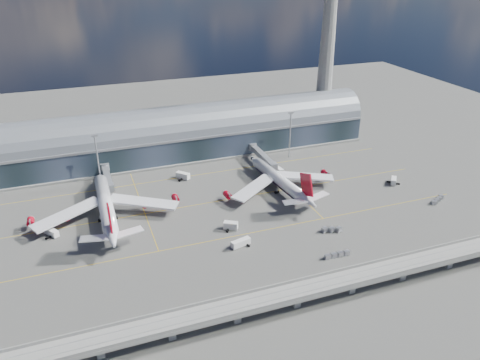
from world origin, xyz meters
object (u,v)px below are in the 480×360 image
object	(u,v)px
service_truck_1	(231,226)
service_truck_2	(241,243)
cargo_train_1	(332,230)
floodlight_mast_left	(98,159)
floodlight_mast_right	(290,134)
cargo_train_0	(337,255)
airliner_left	(106,207)
cargo_train_2	(437,200)
service_truck_4	(279,171)
service_truck_5	(183,176)
control_tower	(327,48)
service_truck_3	(394,181)
service_truck_0	(51,232)
airliner_right	(280,181)

from	to	relation	value
service_truck_1	service_truck_2	xyz separation A→B (m)	(-0.40, -12.90, -0.18)
cargo_train_1	service_truck_2	bearing A→B (deg)	67.36
floodlight_mast_left	floodlight_mast_right	size ratio (longest dim) A/B	1.00
service_truck_2	cargo_train_0	world-z (taller)	service_truck_2
floodlight_mast_right	cargo_train_1	distance (m)	78.19
airliner_left	cargo_train_2	xyz separation A→B (m)	(141.34, -35.46, -4.86)
service_truck_2	service_truck_4	distance (m)	68.25
floodlight_mast_right	service_truck_5	xyz separation A→B (m)	(-61.32, -6.88, -11.94)
cargo_train_0	cargo_train_1	world-z (taller)	cargo_train_1
airliner_left	cargo_train_0	world-z (taller)	airliner_left
control_tower	cargo_train_1	distance (m)	126.23
floodlight_mast_left	service_truck_3	distance (m)	142.00
service_truck_5	cargo_train_1	xyz separation A→B (m)	(44.29, -68.38, -0.71)
floodlight_mast_right	service_truck_5	bearing A→B (deg)	-173.60
airliner_left	service_truck_1	bearing A→B (deg)	-28.89
service_truck_0	cargo_train_1	bearing A→B (deg)	-52.31
service_truck_0	cargo_train_0	xyz separation A→B (m)	(98.60, -51.62, -0.61)
airliner_left	service_truck_0	bearing A→B (deg)	-164.92
floodlight_mast_right	airliner_right	world-z (taller)	floodlight_mast_right
floodlight_mast_left	service_truck_0	world-z (taller)	floodlight_mast_left
floodlight_mast_right	service_truck_3	size ratio (longest dim) A/B	4.15
cargo_train_1	floodlight_mast_left	bearing A→B (deg)	29.43
service_truck_1	cargo_train_0	bearing A→B (deg)	-105.51
control_tower	airliner_left	xyz separation A→B (m)	(-135.50, -61.73, -45.92)
airliner_left	service_truck_3	bearing A→B (deg)	-5.40
service_truck_1	service_truck_3	xyz separation A→B (m)	(87.82, 12.24, -0.17)
service_truck_4	floodlight_mast_left	bearing A→B (deg)	161.40
airliner_left	cargo_train_1	distance (m)	93.35
service_truck_2	cargo_train_1	world-z (taller)	service_truck_2
airliner_right	service_truck_3	xyz separation A→B (m)	(54.71, -12.52, -3.33)
control_tower	cargo_train_2	bearing A→B (deg)	-86.57
cargo_train_2	service_truck_2	bearing A→B (deg)	118.00
airliner_right	cargo_train_2	bearing A→B (deg)	-34.63
airliner_left	service_truck_1	xyz separation A→B (m)	(46.03, -25.80, -4.05)
airliner_right	service_truck_3	size ratio (longest dim) A/B	9.48
service_truck_3	cargo_train_0	world-z (taller)	service_truck_3
service_truck_3	service_truck_4	xyz separation A→B (m)	(-47.41, 29.57, 0.07)
airliner_right	service_truck_3	distance (m)	56.22
cargo_train_1	service_truck_0	bearing A→B (deg)	52.94
airliner_left	cargo_train_0	bearing A→B (deg)	-36.50
airliner_right	cargo_train_2	distance (m)	71.20
control_tower	service_truck_0	world-z (taller)	control_tower
floodlight_mast_left	service_truck_1	xyz separation A→B (m)	(45.53, -59.53, -11.97)
airliner_right	service_truck_1	bearing A→B (deg)	-148.87
airliner_left	floodlight_mast_right	bearing A→B (deg)	18.93
service_truck_2	cargo_train_2	bearing A→B (deg)	-102.72
service_truck_0	cargo_train_2	bearing A→B (deg)	-43.89
control_tower	cargo_train_1	bearing A→B (deg)	-116.74
floodlight_mast_left	airliner_left	size ratio (longest dim) A/B	0.39
service_truck_5	cargo_train_0	size ratio (longest dim) A/B	0.65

